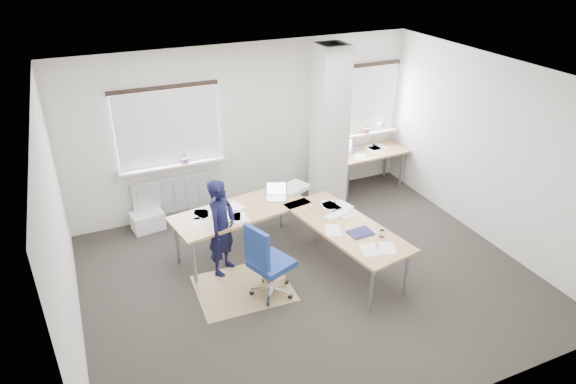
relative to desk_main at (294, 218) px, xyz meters
name	(u,v)px	position (x,y,z in m)	size (l,w,h in m)	color
ground	(309,278)	(0.00, -0.51, -0.69)	(6.00, 6.00, 0.00)	black
room_shell	(309,149)	(0.18, -0.06, 1.05)	(6.04, 5.04, 2.82)	beige
floor_mat	(243,288)	(-0.93, -0.36, -0.69)	(1.25, 1.06, 0.01)	#997F53
white_crate	(148,221)	(-1.83, 1.74, -0.55)	(0.49, 0.34, 0.29)	white
desk_main	(294,218)	(0.00, 0.00, 0.00)	(2.82, 2.63, 0.96)	#956740
desk_side	(368,153)	(2.25, 1.65, -0.01)	(1.44, 0.78, 1.22)	#956740
task_chair	(269,276)	(-0.65, -0.64, -0.38)	(0.64, 0.63, 1.11)	navy
person	(222,227)	(-1.04, 0.14, 0.02)	(0.52, 0.34, 1.43)	black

